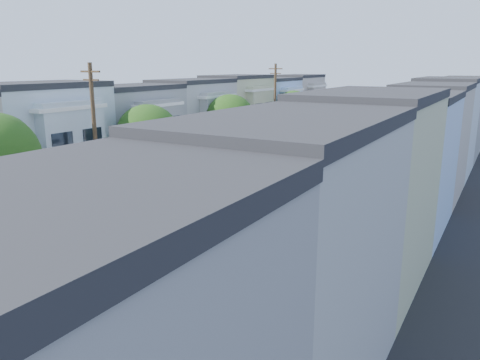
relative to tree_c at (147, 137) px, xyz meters
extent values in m
plane|color=black|center=(6.30, -6.90, -4.91)|extent=(160.00, 160.00, 0.00)
cube|color=black|center=(6.30, 8.10, -4.90)|extent=(12.00, 70.00, 0.02)
cube|color=gray|center=(0.25, 8.10, -4.84)|extent=(0.30, 70.00, 0.15)
cube|color=gray|center=(12.35, 8.10, -4.84)|extent=(0.30, 70.00, 0.15)
cube|color=gray|center=(-1.05, 8.10, -4.84)|extent=(2.60, 70.00, 0.15)
cube|color=gray|center=(13.65, 8.10, -4.84)|extent=(2.60, 70.00, 0.15)
cube|color=gold|center=(6.30, 8.10, -4.91)|extent=(0.12, 70.00, 0.01)
cube|color=#A9C8ED|center=(-4.85, 8.10, -4.91)|extent=(5.00, 70.00, 8.50)
cube|color=#A9C8ED|center=(17.45, 8.10, -4.91)|extent=(5.00, 70.00, 8.50)
cylinder|color=black|center=(-0.30, 0.00, -3.27)|extent=(0.44, 0.44, 3.29)
sphere|color=#2F4F1C|center=(0.00, 0.00, 0.02)|extent=(4.70, 4.70, 4.70)
cylinder|color=black|center=(-0.30, 11.44, -3.21)|extent=(0.44, 0.44, 3.41)
sphere|color=#2F4F1C|center=(0.00, 11.44, 0.14)|extent=(4.70, 4.70, 4.70)
cylinder|color=black|center=(-0.30, 26.07, -3.37)|extent=(0.44, 0.44, 3.08)
sphere|color=#2F4F1C|center=(0.00, 26.07, -0.19)|extent=(4.70, 4.70, 4.70)
cylinder|color=black|center=(12.90, 23.37, -3.46)|extent=(0.44, 0.44, 2.90)
sphere|color=#2F4F1C|center=(13.20, 23.37, -1.02)|extent=(2.83, 2.83, 2.83)
cylinder|color=#42301E|center=(0.00, -4.90, 0.09)|extent=(0.26, 0.26, 10.00)
cube|color=#42301E|center=(0.00, -4.90, 4.69)|extent=(1.60, 0.12, 0.12)
cylinder|color=#42301E|center=(0.00, 21.10, 0.09)|extent=(0.26, 0.26, 10.00)
cube|color=#42301E|center=(0.00, 21.10, 4.69)|extent=(1.60, 0.12, 0.12)
cube|color=white|center=(8.24, 2.24, -2.97)|extent=(2.51, 4.49, 2.45)
cube|color=white|center=(8.24, 5.52, -3.06)|extent=(2.51, 2.09, 2.26)
cube|color=black|center=(8.24, 3.18, -4.32)|extent=(2.30, 6.45, 0.25)
cube|color=#2D0A51|center=(7.88, -0.01, -2.67)|extent=(0.94, 0.04, 0.46)
cube|color=#198C1E|center=(8.71, -0.01, -2.67)|extent=(0.73, 0.04, 0.46)
cylinder|color=black|center=(7.12, 1.00, -4.44)|extent=(0.29, 0.94, 0.94)
cylinder|color=black|center=(9.37, 1.00, -4.44)|extent=(0.29, 0.94, 0.94)
cylinder|color=black|center=(7.12, 5.21, -4.44)|extent=(0.29, 0.94, 0.94)
cylinder|color=black|center=(9.37, 5.21, -4.44)|extent=(0.29, 0.94, 0.94)
imported|color=black|center=(8.47, 10.55, -4.24)|extent=(1.68, 4.17, 1.34)
imported|color=#AAABB4|center=(1.40, -4.69, -4.27)|extent=(1.99, 4.36, 1.29)
imported|color=#41100A|center=(1.40, 3.65, -4.19)|extent=(1.56, 4.35, 1.45)
imported|color=#525961|center=(11.20, -15.70, -4.21)|extent=(2.05, 4.48, 1.41)
imported|color=white|center=(11.20, -9.72, -4.30)|extent=(1.94, 4.17, 1.22)
imported|color=black|center=(11.20, 12.90, -4.17)|extent=(1.81, 4.54, 1.49)
imported|color=black|center=(11.20, 19.10, -4.14)|extent=(2.66, 5.31, 1.54)
camera|label=1|loc=(22.73, -25.74, 5.07)|focal=35.00mm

